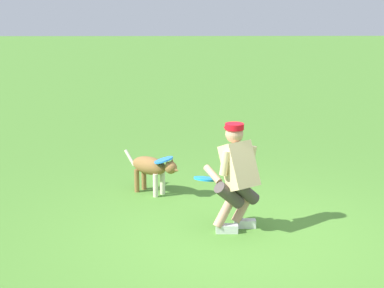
{
  "coord_description": "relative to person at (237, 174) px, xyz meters",
  "views": [
    {
      "loc": [
        0.63,
        6.72,
        2.84
      ],
      "look_at": [
        0.54,
        -0.9,
        0.9
      ],
      "focal_mm": 58.39,
      "sensor_mm": 36.0,
      "label": 1
    }
  ],
  "objects": [
    {
      "name": "ground_plane",
      "position": [
        -0.02,
        0.25,
        -0.7
      ],
      "size": [
        60.0,
        60.0,
        0.0
      ],
      "primitive_type": "plane",
      "color": "#4D852F"
    },
    {
      "name": "person",
      "position": [
        0.0,
        0.0,
        0.0
      ],
      "size": [
        0.71,
        0.55,
        1.29
      ],
      "rotation": [
        0.0,
        0.0,
        -0.96
      ],
      "color": "silver",
      "rests_on": "ground_plane"
    },
    {
      "name": "dog",
      "position": [
        1.07,
        -1.37,
        -0.32
      ],
      "size": [
        0.82,
        0.67,
        0.56
      ],
      "rotation": [
        0.0,
        0.0,
        2.47
      ],
      "color": "olive",
      "rests_on": "ground_plane"
    },
    {
      "name": "frisbee_flying",
      "position": [
        0.9,
        -1.21,
        -0.16
      ],
      "size": [
        0.36,
        0.37,
        0.13
      ],
      "primitive_type": "cylinder",
      "rotation": [
        0.19,
        -0.23,
        2.2
      ],
      "color": "#2A80ED"
    },
    {
      "name": "frisbee_held",
      "position": [
        0.37,
        -0.11,
        -0.09
      ],
      "size": [
        0.39,
        0.38,
        0.08
      ],
      "primitive_type": "cylinder",
      "rotation": [
        -0.17,
        -0.06,
        2.27
      ],
      "color": "#1E97E7",
      "rests_on": "person"
    }
  ]
}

